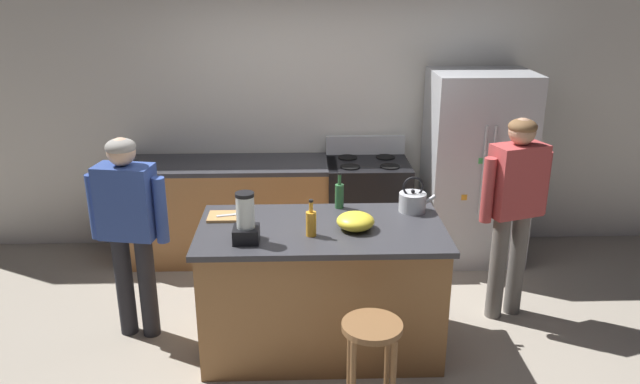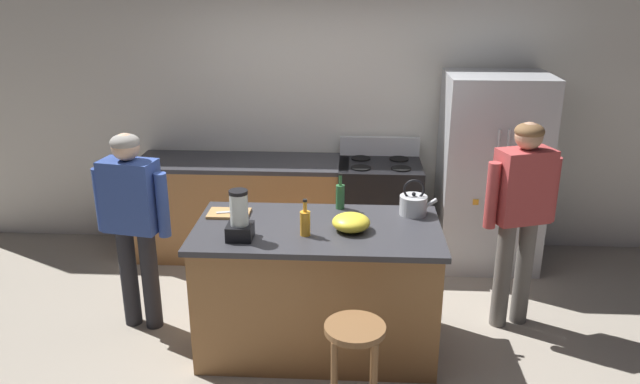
{
  "view_description": "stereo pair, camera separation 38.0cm",
  "coord_description": "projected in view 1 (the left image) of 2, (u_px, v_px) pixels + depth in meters",
  "views": [
    {
      "loc": [
        -0.14,
        -3.94,
        2.61
      ],
      "look_at": [
        0.0,
        0.3,
        1.1
      ],
      "focal_mm": 34.64,
      "sensor_mm": 36.0,
      "label": 1
    },
    {
      "loc": [
        0.24,
        -3.94,
        2.61
      ],
      "look_at": [
        0.0,
        0.3,
        1.1
      ],
      "focal_mm": 34.64,
      "sensor_mm": 36.0,
      "label": 2
    }
  ],
  "objects": [
    {
      "name": "back_wall",
      "position": [
        314.0,
        110.0,
        5.97
      ],
      "size": [
        8.0,
        0.1,
        2.7
      ],
      "primitive_type": "cube",
      "color": "silver",
      "rests_on": "ground_plane"
    },
    {
      "name": "back_counter_run",
      "position": [
        232.0,
        211.0,
        5.87
      ],
      "size": [
        2.0,
        0.64,
        0.95
      ],
      "color": "#9E6B3D",
      "rests_on": "ground_plane"
    },
    {
      "name": "kitchen_island",
      "position": [
        321.0,
        287.0,
        4.43
      ],
      "size": [
        1.72,
        0.91,
        0.95
      ],
      "color": "#9E6B3D",
      "rests_on": "ground_plane"
    },
    {
      "name": "person_by_sink_right",
      "position": [
        514.0,
        200.0,
        4.68
      ],
      "size": [
        0.59,
        0.34,
        1.62
      ],
      "color": "#66605B",
      "rests_on": "ground_plane"
    },
    {
      "name": "bar_stool",
      "position": [
        371.0,
        346.0,
        3.64
      ],
      "size": [
        0.36,
        0.36,
        0.68
      ],
      "color": "brown",
      "rests_on": "ground_plane"
    },
    {
      "name": "chef_knife",
      "position": [
        232.0,
        215.0,
        4.43
      ],
      "size": [
        0.22,
        0.08,
        0.01
      ],
      "primitive_type": "cube",
      "rotation": [
        0.0,
        0.0,
        0.24
      ],
      "color": "#B7BABF",
      "rests_on": "cutting_board"
    },
    {
      "name": "mixing_bowl",
      "position": [
        356.0,
        221.0,
        4.22
      ],
      "size": [
        0.26,
        0.26,
        0.12
      ],
      "primitive_type": "ellipsoid",
      "color": "yellow",
      "rests_on": "kitchen_island"
    },
    {
      "name": "tea_kettle",
      "position": [
        413.0,
        201.0,
        4.53
      ],
      "size": [
        0.28,
        0.2,
        0.27
      ],
      "color": "#B7BABF",
      "rests_on": "kitchen_island"
    },
    {
      "name": "person_by_island_left",
      "position": [
        129.0,
        220.0,
        4.43
      ],
      "size": [
        0.6,
        0.29,
        1.54
      ],
      "color": "#26262B",
      "rests_on": "ground_plane"
    },
    {
      "name": "cutting_board",
      "position": [
        229.0,
        216.0,
        4.43
      ],
      "size": [
        0.3,
        0.2,
        0.02
      ],
      "primitive_type": "cube",
      "color": "#B7844C",
      "rests_on": "kitchen_island"
    },
    {
      "name": "bottle_soda",
      "position": [
        311.0,
        223.0,
        4.1
      ],
      "size": [
        0.07,
        0.07,
        0.26
      ],
      "color": "orange",
      "rests_on": "kitchen_island"
    },
    {
      "name": "refrigerator",
      "position": [
        475.0,
        168.0,
        5.75
      ],
      "size": [
        0.9,
        0.73,
        1.79
      ],
      "color": "#B7BABF",
      "rests_on": "ground_plane"
    },
    {
      "name": "ground_plane",
      "position": [
        321.0,
        344.0,
        4.59
      ],
      "size": [
        14.0,
        14.0,
        0.0
      ],
      "primitive_type": "plane",
      "color": "#9E9384"
    },
    {
      "name": "stove_range",
      "position": [
        367.0,
        209.0,
        5.88
      ],
      "size": [
        0.76,
        0.65,
        1.13
      ],
      "color": "black",
      "rests_on": "ground_plane"
    },
    {
      "name": "blender_appliance",
      "position": [
        246.0,
        221.0,
        4.0
      ],
      "size": [
        0.17,
        0.17,
        0.34
      ],
      "color": "black",
      "rests_on": "kitchen_island"
    },
    {
      "name": "bottle_olive_oil",
      "position": [
        339.0,
        195.0,
        4.59
      ],
      "size": [
        0.07,
        0.07,
        0.28
      ],
      "color": "#2D6638",
      "rests_on": "kitchen_island"
    }
  ]
}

